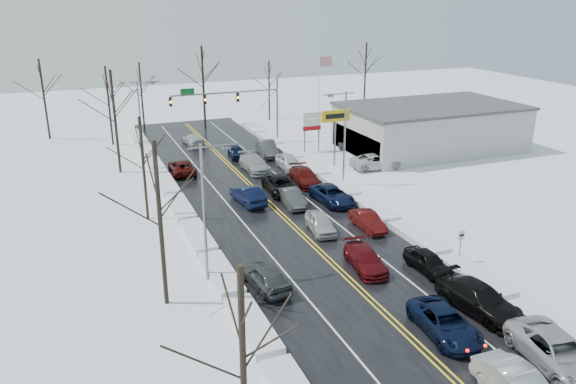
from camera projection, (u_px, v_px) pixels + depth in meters
name	position (u px, v px, depth m)	size (l,w,h in m)	color
ground	(304.00, 236.00, 42.82)	(160.00, 160.00, 0.00)	white
road_surface	(294.00, 226.00, 44.57)	(14.00, 84.00, 0.01)	black
snow_bank_left	(200.00, 241.00, 41.91)	(1.63, 72.00, 0.49)	silver
snow_bank_right	(377.00, 213.00, 47.24)	(1.63, 72.00, 0.49)	silver
traffic_signal_mast	(238.00, 101.00, 66.70)	(13.28, 0.39, 8.00)	slate
tires_plus_sign	(336.00, 120.00, 58.84)	(3.20, 0.34, 6.00)	slate
used_vehicles_sign	(312.00, 124.00, 64.65)	(2.20, 0.22, 4.65)	slate
speed_limit_sign	(461.00, 240.00, 38.15)	(0.55, 0.09, 2.35)	slate
flagpole	(320.00, 88.00, 72.42)	(1.87, 1.20, 10.00)	silver
dealership_building	(430.00, 127.00, 66.10)	(20.40, 12.40, 5.30)	#A3A39E
streetlight_ne	(343.00, 131.00, 52.71)	(3.20, 0.25, 9.00)	slate
streetlight_sw	(207.00, 202.00, 34.65)	(3.20, 0.25, 9.00)	slate
streetlight_nw	(142.00, 116.00, 59.15)	(3.20, 0.25, 9.00)	slate
tree_left_a	(242.00, 336.00, 19.37)	(3.60, 3.60, 9.00)	#2D231C
tree_left_b	(158.00, 193.00, 31.21)	(4.00, 4.00, 10.00)	#2D231C
tree_left_c	(142.00, 149.00, 44.17)	(3.40, 3.40, 8.50)	#2D231C
tree_left_d	(113.00, 102.00, 55.71)	(4.20, 4.20, 10.50)	#2D231C
tree_left_e	(107.00, 90.00, 66.58)	(3.80, 3.80, 9.50)	#2D231C
tree_far_a	(42.00, 84.00, 69.20)	(4.00, 4.00, 10.00)	#2D231C
tree_far_b	(141.00, 83.00, 74.51)	(3.60, 3.60, 9.00)	#2D231C
tree_far_c	(203.00, 71.00, 75.10)	(4.40, 4.40, 11.00)	#2D231C
tree_far_d	(269.00, 79.00, 80.50)	(3.40, 3.40, 8.50)	#2D231C
tree_far_e	(366.00, 64.00, 86.08)	(4.20, 4.20, 10.50)	#2D231C
queued_car_2	(444.00, 334.00, 30.47)	(2.35, 5.09, 1.41)	black
queued_car_3	(365.00, 268.00, 37.78)	(1.91, 4.71, 1.37)	#500A0E
queued_car_4	(320.00, 231.00, 43.62)	(1.69, 4.20, 1.43)	#BABABC
queued_car_5	(292.00, 205.00, 48.99)	(1.49, 4.27, 1.41)	#3C3F41
queued_car_6	(281.00, 193.00, 52.10)	(2.49, 5.41, 1.50)	black
queued_car_7	(255.00, 171.00, 58.62)	(2.22, 5.47, 1.59)	#9FA0A6
queued_car_8	(236.00, 157.00, 63.41)	(1.56, 3.89, 1.32)	black
queued_car_10	(556.00, 367.00, 27.81)	(2.72, 5.89, 1.64)	#A2A5AA
queued_car_11	(477.00, 311.00, 32.67)	(2.31, 5.68, 1.65)	black
queued_car_12	(427.00, 271.00, 37.39)	(1.64, 4.07, 1.39)	black
queued_car_13	(367.00, 229.00, 44.14)	(1.42, 4.08, 1.35)	#4E0C0A
queued_car_14	(332.00, 203.00, 49.67)	(2.40, 5.21, 1.45)	black
queued_car_15	(305.00, 184.00, 54.53)	(2.10, 5.16, 1.50)	#4A0B09
queued_car_16	(289.00, 169.00, 59.07)	(1.89, 4.69, 1.60)	silver
queued_car_17	(267.00, 156.00, 64.11)	(1.78, 5.11, 1.68)	#393B3D
oncoming_car_0	(248.00, 203.00, 49.50)	(1.67, 4.79, 1.58)	black
oncoming_car_1	(182.00, 173.00, 57.74)	(2.31, 5.00, 1.39)	#450A09
oncoming_car_2	(194.00, 145.00, 68.67)	(1.92, 4.72, 1.37)	#BBBBBD
oncoming_car_3	(266.00, 288.00, 35.30)	(1.84, 4.56, 1.55)	#393C3E
parked_car_0	(376.00, 168.00, 59.43)	(2.60, 5.63, 1.57)	silver
parked_car_1	(387.00, 159.00, 62.59)	(2.02, 4.98, 1.44)	#404245
parked_car_2	(343.00, 147.00, 67.70)	(1.83, 4.56, 1.55)	#383A3C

